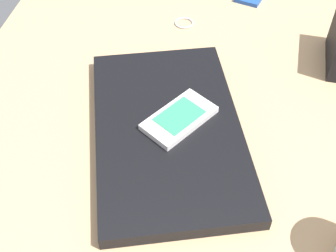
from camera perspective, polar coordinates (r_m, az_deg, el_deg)
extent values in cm
cube|color=tan|center=(64.05, 2.36, -6.33)|extent=(120.00, 80.00, 3.00)
cube|color=black|center=(65.99, 0.00, -0.52)|extent=(39.89, 30.46, 2.23)
cube|color=silver|center=(65.44, 1.47, 1.02)|extent=(12.44, 11.31, 1.00)
cube|color=#33A566|center=(65.03, 1.48, 1.36)|extent=(8.27, 7.79, 0.14)
torus|color=silver|center=(88.85, 2.09, 13.21)|extent=(3.72, 3.72, 0.36)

